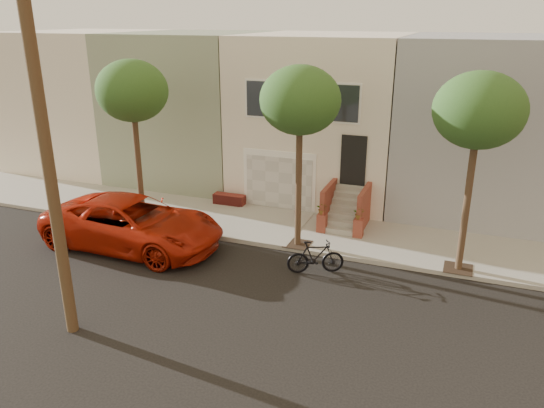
% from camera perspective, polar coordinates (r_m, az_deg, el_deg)
% --- Properties ---
extents(ground, '(90.00, 90.00, 0.00)m').
position_cam_1_polar(ground, '(16.11, -5.02, -9.67)').
color(ground, black).
rests_on(ground, ground).
extents(sidewalk, '(40.00, 3.70, 0.15)m').
position_cam_1_polar(sidewalk, '(20.53, 1.38, -2.61)').
color(sidewalk, '#9C998D').
rests_on(sidewalk, ground).
extents(house_row, '(33.10, 11.70, 7.00)m').
position_cam_1_polar(house_row, '(24.93, 5.96, 9.88)').
color(house_row, beige).
rests_on(house_row, sidewalk).
extents(tree_left, '(2.70, 2.57, 6.30)m').
position_cam_1_polar(tree_left, '(20.39, -14.99, 11.70)').
color(tree_left, '#2D2116').
rests_on(tree_left, sidewalk).
extents(tree_mid, '(2.70, 2.57, 6.30)m').
position_cam_1_polar(tree_mid, '(17.49, 3.07, 11.08)').
color(tree_mid, '#2D2116').
rests_on(tree_mid, sidewalk).
extents(tree_right, '(2.70, 2.57, 6.30)m').
position_cam_1_polar(tree_right, '(16.69, 21.61, 9.31)').
color(tree_right, '#2D2116').
rests_on(tree_right, sidewalk).
extents(pickup_truck, '(6.62, 3.15, 1.82)m').
position_cam_1_polar(pickup_truck, '(19.38, -14.90, -2.03)').
color(pickup_truck, '#A71B09').
rests_on(pickup_truck, ground).
extents(motorcycle, '(1.91, 1.25, 1.12)m').
position_cam_1_polar(motorcycle, '(17.06, 4.76, -5.76)').
color(motorcycle, black).
rests_on(motorcycle, ground).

